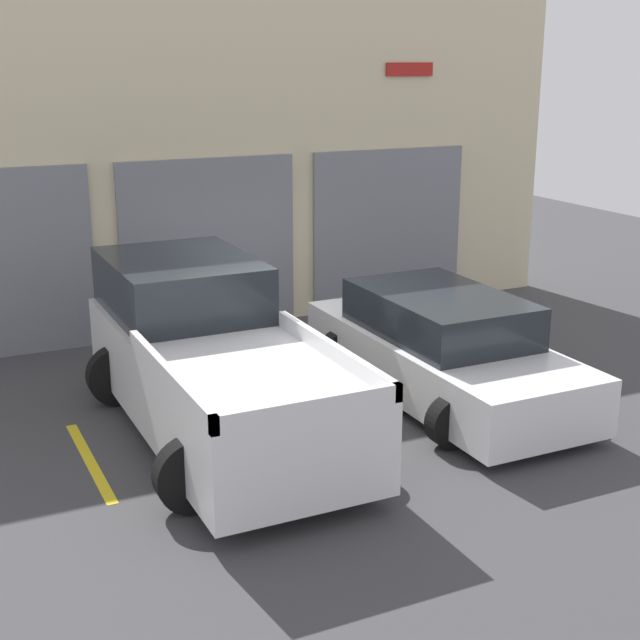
# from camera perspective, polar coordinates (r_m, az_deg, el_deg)

# --- Properties ---
(ground_plane) EXTENTS (28.00, 28.00, 0.00)m
(ground_plane) POSITION_cam_1_polar(r_m,az_deg,el_deg) (12.13, -1.44, -4.14)
(ground_plane) COLOR #3D3D3F
(shophouse_building) EXTENTS (12.48, 0.68, 5.38)m
(shophouse_building) POSITION_cam_1_polar(r_m,az_deg,el_deg) (14.51, -6.96, 9.86)
(shophouse_building) COLOR beige
(shophouse_building) RESTS_ON ground
(pickup_truck) EXTENTS (2.43, 5.02, 1.87)m
(pickup_truck) POSITION_cam_1_polar(r_m,az_deg,el_deg) (10.52, -7.02, -2.52)
(pickup_truck) COLOR white
(pickup_truck) RESTS_ON ground
(sedan_white) EXTENTS (2.16, 4.49, 1.37)m
(sedan_white) POSITION_cam_1_polar(r_m,az_deg,el_deg) (11.65, 7.79, -1.85)
(sedan_white) COLOR white
(sedan_white) RESTS_ON ground
(parking_stripe_far_left) EXTENTS (0.12, 2.20, 0.01)m
(parking_stripe_far_left) POSITION_cam_1_polar(r_m,az_deg,el_deg) (10.23, -14.51, -8.72)
(parking_stripe_far_left) COLOR gold
(parking_stripe_far_left) RESTS_ON ground
(parking_stripe_left) EXTENTS (0.12, 2.20, 0.01)m
(parking_stripe_left) POSITION_cam_1_polar(r_m,az_deg,el_deg) (11.12, 1.12, -6.08)
(parking_stripe_left) COLOR gold
(parking_stripe_left) RESTS_ON ground
(parking_stripe_centre) EXTENTS (0.12, 2.20, 0.01)m
(parking_stripe_centre) POSITION_cam_1_polar(r_m,az_deg,el_deg) (12.70, 13.54, -3.64)
(parking_stripe_centre) COLOR gold
(parking_stripe_centre) RESTS_ON ground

